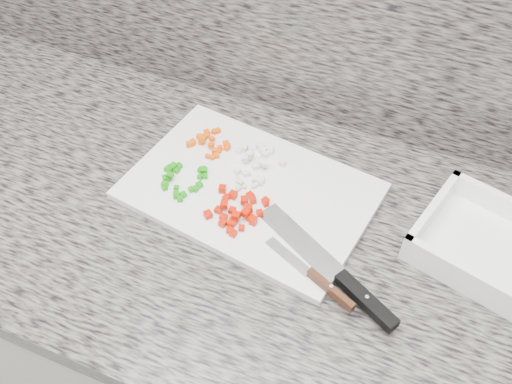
# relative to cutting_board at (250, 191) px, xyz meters

# --- Properties ---
(cabinet) EXTENTS (3.92, 0.62, 0.86)m
(cabinet) POSITION_rel_cutting_board_xyz_m (0.03, -0.06, -0.48)
(cabinet) COLOR beige
(cabinet) RESTS_ON ground
(countertop) EXTENTS (3.96, 0.64, 0.04)m
(countertop) POSITION_rel_cutting_board_xyz_m (0.03, -0.06, -0.03)
(countertop) COLOR #625D56
(countertop) RESTS_ON cabinet
(cutting_board) EXTENTS (0.45, 0.33, 0.01)m
(cutting_board) POSITION_rel_cutting_board_xyz_m (0.00, 0.00, 0.00)
(cutting_board) COLOR white
(cutting_board) RESTS_ON countertop
(carrot_pile) EXTENTS (0.08, 0.08, 0.02)m
(carrot_pile) POSITION_rel_cutting_board_xyz_m (-0.11, 0.07, 0.01)
(carrot_pile) COLOR #E95105
(carrot_pile) RESTS_ON cutting_board
(onion_pile) EXTENTS (0.10, 0.10, 0.02)m
(onion_pile) POSITION_rel_cutting_board_xyz_m (-0.01, 0.07, 0.01)
(onion_pile) COLOR silver
(onion_pile) RESTS_ON cutting_board
(green_pepper_pile) EXTENTS (0.08, 0.09, 0.02)m
(green_pepper_pile) POSITION_rel_cutting_board_xyz_m (-0.12, -0.03, 0.01)
(green_pepper_pile) COLOR #18870C
(green_pepper_pile) RESTS_ON cutting_board
(red_pepper_pile) EXTENTS (0.09, 0.10, 0.02)m
(red_pepper_pile) POSITION_rel_cutting_board_xyz_m (0.00, -0.06, 0.02)
(red_pepper_pile) COLOR #C21702
(red_pepper_pile) RESTS_ON cutting_board
(garlic_pile) EXTENTS (0.04, 0.05, 0.01)m
(garlic_pile) POSITION_rel_cutting_board_xyz_m (-0.01, 0.01, 0.01)
(garlic_pile) COLOR beige
(garlic_pile) RESTS_ON cutting_board
(chef_knife) EXTENTS (0.26, 0.16, 0.02)m
(chef_knife) POSITION_rel_cutting_board_xyz_m (0.20, -0.12, 0.01)
(chef_knife) COLOR silver
(chef_knife) RESTS_ON cutting_board
(paring_knife) EXTENTS (0.17, 0.08, 0.02)m
(paring_knife) POSITION_rel_cutting_board_xyz_m (0.17, -0.14, 0.01)
(paring_knife) COLOR silver
(paring_knife) RESTS_ON cutting_board
(tray) EXTENTS (0.29, 0.24, 0.05)m
(tray) POSITION_rel_cutting_board_xyz_m (0.42, 0.02, 0.01)
(tray) COLOR white
(tray) RESTS_ON countertop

